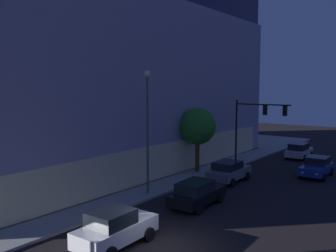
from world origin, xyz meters
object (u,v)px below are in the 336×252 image
at_px(car_blue, 317,167).
at_px(car_black, 197,193).
at_px(car_white, 115,228).
at_px(traffic_light_far_corner, 256,118).
at_px(car_silver, 299,150).
at_px(car_grey, 229,171).
at_px(street_lamp_sidewalk, 147,118).
at_px(sidewalk_tree, 198,127).
at_px(modern_building, 80,75).

bearing_deg(car_blue, car_black, 163.51).
bearing_deg(car_white, traffic_light_far_corner, 6.40).
xyz_separation_m(car_black, car_silver, (19.56, 0.03, 0.00)).
bearing_deg(car_grey, car_blue, -39.72).
height_order(street_lamp_sidewalk, sidewalk_tree, street_lamp_sidewalk).
bearing_deg(car_silver, car_grey, 174.52).
relative_size(car_white, car_blue, 1.04).
bearing_deg(modern_building, car_blue, -71.35).
height_order(traffic_light_far_corner, sidewalk_tree, traffic_light_far_corner).
relative_size(traffic_light_far_corner, car_grey, 1.44).
height_order(car_black, car_grey, car_grey).
bearing_deg(car_silver, car_blue, -152.08).
distance_m(modern_building, car_blue, 23.90).
bearing_deg(street_lamp_sidewalk, car_silver, -11.00).
relative_size(car_blue, car_silver, 0.95).
bearing_deg(car_blue, car_grey, 140.28).
relative_size(sidewalk_tree, car_grey, 1.32).
relative_size(car_white, car_silver, 0.99).
bearing_deg(car_blue, street_lamp_sidewalk, 149.17).
bearing_deg(car_grey, street_lamp_sidewalk, 158.86).
xyz_separation_m(modern_building, traffic_light_far_corner, (7.95, -15.59, -4.14)).
bearing_deg(traffic_light_far_corner, car_black, -170.98).
distance_m(car_white, car_blue, 20.00).
xyz_separation_m(traffic_light_far_corner, car_blue, (-0.72, -5.80, -3.69)).
height_order(modern_building, sidewalk_tree, modern_building).
xyz_separation_m(modern_building, car_grey, (1.22, -16.41, -7.80)).
bearing_deg(car_black, street_lamp_sidewalk, 92.70).
height_order(car_white, car_grey, car_white).
distance_m(street_lamp_sidewalk, car_grey, 8.47).
relative_size(modern_building, traffic_light_far_corner, 5.71).
relative_size(street_lamp_sidewalk, sidewalk_tree, 1.52).
xyz_separation_m(sidewalk_tree, car_white, (-14.64, -5.03, -3.15)).
relative_size(car_white, car_grey, 1.02).
distance_m(traffic_light_far_corner, car_black, 13.90).
bearing_deg(modern_building, car_black, -106.64).
xyz_separation_m(traffic_light_far_corner, sidewalk_tree, (-5.78, 2.75, -0.47)).
bearing_deg(modern_building, traffic_light_far_corner, -62.99).
height_order(modern_building, traffic_light_far_corner, modern_building).
distance_m(street_lamp_sidewalk, sidewalk_tree, 7.81).
bearing_deg(car_grey, car_black, -168.82).
height_order(car_black, car_blue, car_blue).
bearing_deg(car_white, car_grey, 6.14).
height_order(traffic_light_far_corner, car_silver, traffic_light_far_corner).
bearing_deg(modern_building, car_white, -124.89).
bearing_deg(traffic_light_far_corner, car_silver, -18.10).
xyz_separation_m(modern_building, car_black, (-5.29, -17.69, -7.83)).
bearing_deg(traffic_light_far_corner, car_grey, -173.09).
height_order(traffic_light_far_corner, street_lamp_sidewalk, street_lamp_sidewalk).
height_order(car_white, car_silver, car_white).
relative_size(traffic_light_far_corner, street_lamp_sidewalk, 0.72).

